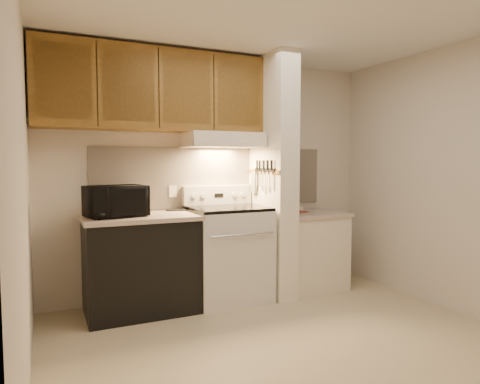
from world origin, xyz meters
TOP-DOWN VIEW (x-y plane):
  - floor at (0.00, 0.00)m, footprint 3.60×3.60m
  - ceiling at (0.00, 0.00)m, footprint 3.60×3.60m
  - wall_back at (0.00, 1.50)m, footprint 3.60×2.50m
  - wall_left at (-1.80, 0.00)m, footprint 0.02×3.00m
  - wall_right at (1.80, 0.00)m, footprint 0.02×3.00m
  - backsplash at (0.00, 1.49)m, footprint 2.60×0.02m
  - range_body at (0.00, 1.16)m, footprint 0.76×0.65m
  - oven_window at (0.00, 0.84)m, footprint 0.50×0.01m
  - oven_handle at (0.00, 0.80)m, footprint 0.65×0.02m
  - cooktop at (0.00, 1.16)m, footprint 0.74×0.64m
  - range_backguard at (0.00, 1.44)m, footprint 0.76×0.08m
  - range_display at (0.00, 1.40)m, footprint 0.10×0.01m
  - range_knob_left_outer at (-0.28, 1.40)m, footprint 0.05×0.02m
  - range_knob_left_inner at (-0.18, 1.40)m, footprint 0.05×0.02m
  - range_knob_right_inner at (0.18, 1.40)m, footprint 0.05×0.02m
  - range_knob_right_outer at (0.28, 1.40)m, footprint 0.05×0.02m
  - dishwasher_front at (-0.88, 1.17)m, footprint 1.00×0.63m
  - left_countertop at (-0.88, 1.17)m, footprint 1.04×0.67m
  - spoon_rest at (-0.48, 1.36)m, footprint 0.21×0.12m
  - teal_jar at (-0.83, 1.39)m, footprint 0.12×0.12m
  - outlet at (-0.48, 1.48)m, footprint 0.08×0.01m
  - microwave at (-1.10, 1.15)m, footprint 0.57×0.45m
  - partition_pillar at (0.51, 1.15)m, footprint 0.22×0.70m
  - pillar_trim at (0.39, 1.15)m, footprint 0.01×0.70m
  - knife_strip at (0.39, 1.10)m, footprint 0.02×0.42m
  - knife_blade_a at (0.38, 0.94)m, footprint 0.01×0.03m
  - knife_handle_a at (0.38, 0.93)m, footprint 0.02×0.02m
  - knife_blade_b at (0.38, 1.02)m, footprint 0.01×0.04m
  - knife_handle_b at (0.38, 1.01)m, footprint 0.02×0.02m
  - knife_blade_c at (0.38, 1.10)m, footprint 0.01×0.04m
  - knife_handle_c at (0.38, 1.10)m, footprint 0.02×0.02m
  - knife_blade_d at (0.38, 1.18)m, footprint 0.01×0.04m
  - knife_handle_d at (0.38, 1.19)m, footprint 0.02×0.02m
  - knife_blade_e at (0.38, 1.27)m, footprint 0.01×0.04m
  - knife_handle_e at (0.38, 1.25)m, footprint 0.02×0.02m
  - oven_mitt at (0.38, 1.32)m, footprint 0.03×0.09m
  - right_cab_base at (0.97, 1.15)m, footprint 0.70×0.60m
  - right_countertop at (0.97, 1.15)m, footprint 0.74×0.64m
  - red_folder at (0.79, 1.25)m, footprint 0.30×0.37m
  - white_box at (0.92, 1.33)m, footprint 0.15×0.12m
  - range_hood at (0.00, 1.28)m, footprint 0.78×0.44m
  - hood_lip at (0.00, 1.07)m, footprint 0.78×0.04m
  - upper_cabinets at (-0.69, 1.32)m, footprint 2.18×0.33m
  - cab_door_a at (-1.51, 1.17)m, footprint 0.46×0.01m
  - cab_gap_a at (-1.23, 1.16)m, footprint 0.01×0.01m
  - cab_door_b at (-0.96, 1.17)m, footprint 0.46×0.01m
  - cab_gap_b at (-0.69, 1.16)m, footprint 0.01×0.01m
  - cab_door_c at (-0.42, 1.17)m, footprint 0.46×0.01m
  - cab_gap_c at (-0.14, 1.16)m, footprint 0.01×0.01m
  - cab_door_d at (0.13, 1.17)m, footprint 0.46×0.01m

SIDE VIEW (x-z plane):
  - floor at x=0.00m, z-range 0.00..0.00m
  - right_cab_base at x=0.97m, z-range 0.00..0.81m
  - dishwasher_front at x=-0.88m, z-range 0.00..0.87m
  - range_body at x=0.00m, z-range 0.00..0.92m
  - oven_window at x=0.00m, z-range 0.35..0.65m
  - oven_handle at x=0.00m, z-range 0.71..0.73m
  - right_countertop at x=0.97m, z-range 0.81..0.85m
  - red_folder at x=0.79m, z-range 0.85..0.86m
  - white_box at x=0.92m, z-range 0.85..0.89m
  - left_countertop at x=-0.88m, z-range 0.87..0.91m
  - spoon_rest at x=-0.48m, z-range 0.91..0.92m
  - cooktop at x=0.00m, z-range 0.92..0.95m
  - teal_jar at x=-0.83m, z-range 0.91..1.01m
  - range_backguard at x=0.00m, z-range 0.95..1.15m
  - range_display at x=0.00m, z-range 1.03..1.07m
  - range_knob_left_outer at x=-0.28m, z-range 1.03..1.07m
  - range_knob_left_inner at x=-0.18m, z-range 1.03..1.07m
  - range_knob_right_inner at x=0.18m, z-range 1.03..1.07m
  - range_knob_right_outer at x=0.28m, z-range 1.03..1.07m
  - microwave at x=-1.10m, z-range 0.91..1.19m
  - outlet at x=-0.48m, z-range 1.04..1.16m
  - oven_mitt at x=0.38m, z-range 1.07..1.30m
  - knife_blade_c at x=0.38m, z-range 1.10..1.30m
  - knife_blade_b at x=0.38m, z-range 1.12..1.30m
  - knife_blade_e at x=0.38m, z-range 1.12..1.30m
  - knife_blade_a at x=0.38m, z-range 1.14..1.30m
  - knife_blade_d at x=0.38m, z-range 1.14..1.30m
  - backsplash at x=0.00m, z-range 0.92..1.55m
  - wall_back at x=0.00m, z-range 1.24..1.26m
  - wall_left at x=-1.80m, z-range 0.00..2.50m
  - wall_right at x=1.80m, z-range 0.00..2.50m
  - partition_pillar at x=0.51m, z-range 0.00..2.50m
  - pillar_trim at x=0.39m, z-range 1.28..1.32m
  - knife_strip at x=0.39m, z-range 1.30..1.34m
  - knife_handle_a at x=0.38m, z-range 1.32..1.42m
  - knife_handle_b at x=0.38m, z-range 1.32..1.42m
  - knife_handle_c at x=0.38m, z-range 1.32..1.42m
  - knife_handle_d at x=0.38m, z-range 1.32..1.42m
  - knife_handle_e at x=0.38m, z-range 1.32..1.42m
  - hood_lip at x=0.00m, z-range 1.55..1.61m
  - range_hood at x=0.00m, z-range 1.55..1.70m
  - upper_cabinets at x=-0.69m, z-range 1.70..2.47m
  - cab_door_a at x=-1.51m, z-range 1.77..2.40m
  - cab_gap_a at x=-1.23m, z-range 1.72..2.45m
  - cab_door_b at x=-0.96m, z-range 1.77..2.40m
  - cab_gap_b at x=-0.69m, z-range 1.72..2.45m
  - cab_door_c at x=-0.42m, z-range 1.77..2.40m
  - cab_gap_c at x=-0.14m, z-range 1.72..2.45m
  - cab_door_d at x=0.13m, z-range 1.77..2.40m
  - ceiling at x=0.00m, z-range 2.50..2.50m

